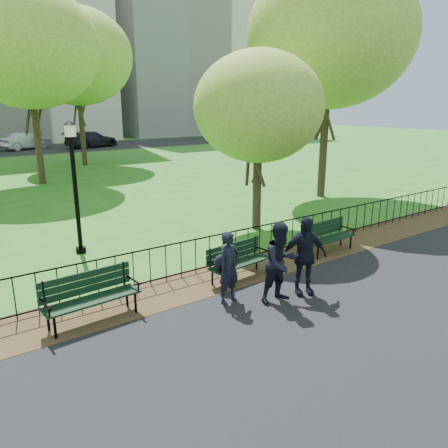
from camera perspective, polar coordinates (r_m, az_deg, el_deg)
ground at (r=9.49m, az=5.98°, el=-9.43°), size 120.00×120.00×0.00m
asphalt_path at (r=7.63m, az=24.00°, el=-17.46°), size 60.00×9.20×0.01m
dirt_strip at (r=10.55m, az=0.55°, el=-6.61°), size 60.00×1.60×0.01m
iron_fence at (r=10.76m, az=-1.02°, el=-3.40°), size 24.06×0.06×1.00m
apartment_east at (r=63.49m, az=-5.82°, el=22.73°), size 20.00×15.00×24.00m
park_bench_main at (r=9.96m, az=0.99°, el=-4.61°), size 1.68×0.66×0.93m
park_bench_left_a at (r=8.64m, az=-17.14°, el=-8.43°), size 1.83×0.67×1.02m
park_bench_right_a at (r=12.30m, az=13.39°, el=-1.22°), size 1.68×0.60×0.94m
lamppost at (r=12.24m, az=-18.90°, el=5.06°), size 0.32×0.32×3.57m
tree_near_e at (r=13.84m, az=4.55°, el=14.98°), size 4.00×4.00×5.58m
tree_mid_e at (r=19.63m, az=13.70°, el=22.76°), size 6.82×6.82×9.50m
tree_far_c at (r=24.10m, az=-24.29°, el=20.32°), size 6.75×6.75×9.41m
tree_far_e at (r=30.49m, az=-18.78°, el=20.00°), size 6.99×6.99×9.74m
person_left at (r=8.90m, az=0.69°, el=-5.72°), size 0.61×0.46×1.51m
person_mid at (r=9.00m, az=7.43°, el=-5.00°), size 0.84×0.47×1.69m
person_right at (r=9.42m, az=10.41°, el=-4.12°), size 1.08×0.78×1.71m
sedan_silver at (r=42.82m, az=-24.44°, el=9.83°), size 4.64×3.04×1.44m
sedan_dark at (r=42.81m, az=-16.92°, el=10.54°), size 5.42×3.49×1.46m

